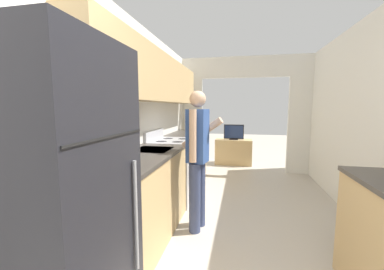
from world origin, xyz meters
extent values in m
cube|color=silver|center=(-1.40, 1.79, 1.25)|extent=(0.06, 7.18, 2.50)
cube|color=tan|center=(-1.21, 2.71, 1.82)|extent=(0.32, 3.51, 0.64)
cube|color=silver|center=(-1.25, 4.81, 1.02)|extent=(0.65, 0.06, 2.05)
cube|color=silver|center=(1.25, 4.81, 1.02)|extent=(0.65, 0.06, 2.05)
cube|color=silver|center=(0.00, 4.81, 2.27)|extent=(3.15, 0.06, 0.45)
cube|color=tan|center=(-1.07, 1.74, 0.45)|extent=(0.60, 1.57, 0.89)
cube|color=#3D3833|center=(-1.07, 1.74, 0.91)|extent=(0.62, 1.58, 0.03)
cube|color=tan|center=(-1.07, 3.87, 0.45)|extent=(0.60, 1.19, 0.89)
cube|color=#3D3833|center=(-1.07, 3.87, 0.91)|extent=(0.62, 1.21, 0.03)
cube|color=#9EA3A8|center=(-1.07, 2.10, 0.92)|extent=(0.42, 0.44, 0.00)
cube|color=black|center=(-1.04, 0.58, 0.89)|extent=(0.67, 0.71, 1.77)
cube|color=black|center=(-0.70, 0.58, 1.28)|extent=(0.01, 0.68, 0.01)
cylinder|color=#99999E|center=(-0.69, 0.81, 0.74)|extent=(0.02, 0.02, 0.71)
cube|color=#B7B7BC|center=(-1.06, 2.90, 0.46)|extent=(0.62, 0.74, 0.93)
cube|color=black|center=(-0.75, 2.90, 0.46)|extent=(0.01, 0.51, 0.28)
cylinder|color=#B7B7BC|center=(-0.73, 2.90, 0.69)|extent=(0.02, 0.59, 0.02)
cube|color=#B7B7BC|center=(-1.35, 2.90, 1.00)|extent=(0.04, 0.74, 0.14)
cylinder|color=#232328|center=(-0.94, 2.73, 0.92)|extent=(0.16, 0.16, 0.01)
cylinder|color=#232328|center=(-0.94, 3.06, 0.92)|extent=(0.16, 0.16, 0.01)
cylinder|color=#232328|center=(-1.19, 2.73, 0.92)|extent=(0.16, 0.16, 0.01)
cylinder|color=#232328|center=(-1.19, 3.06, 0.92)|extent=(0.16, 0.16, 0.01)
cylinder|color=#384266|center=(-0.55, 2.01, 0.40)|extent=(0.15, 0.15, 0.80)
cylinder|color=#384266|center=(-0.52, 2.18, 0.40)|extent=(0.15, 0.15, 0.80)
cube|color=#335193|center=(-0.53, 2.10, 1.10)|extent=(0.24, 0.24, 0.60)
cylinder|color=#DBAD89|center=(-0.56, 1.95, 1.11)|extent=(0.09, 0.09, 0.57)
cylinder|color=#DBAD89|center=(-0.51, 2.24, 1.11)|extent=(0.52, 0.17, 0.39)
sphere|color=#DBAD89|center=(-0.53, 2.10, 1.51)|extent=(0.18, 0.18, 0.18)
cube|color=tan|center=(-0.22, 5.38, 0.31)|extent=(0.89, 0.42, 0.62)
cube|color=black|center=(-0.22, 5.34, 0.63)|extent=(0.21, 0.16, 0.02)
cube|color=black|center=(-0.22, 5.34, 0.82)|extent=(0.48, 0.04, 0.35)
cube|color=navy|center=(-0.22, 5.31, 0.82)|extent=(0.44, 0.01, 0.31)
camera|label=1|loc=(-0.06, -0.49, 1.42)|focal=22.00mm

